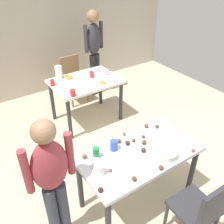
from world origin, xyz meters
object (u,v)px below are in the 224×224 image
(dining_table_far, at_px, (86,86))
(pitcher_far, at_px, (59,72))
(chair_far_table, at_px, (73,77))
(mixing_bowl, at_px, (167,154))
(person_girl_near, at_px, (52,177))
(soda_can, at_px, (96,153))
(chair_near_table, at_px, (202,209))
(person_adult_far, at_px, (94,46))
(dining_table_near, at_px, (139,160))

(dining_table_far, distance_m, pitcher_far, 0.48)
(chair_far_table, height_order, pitcher_far, pitcher_far)
(chair_far_table, xyz_separation_m, mixing_bowl, (-0.31, -2.76, 0.29))
(person_girl_near, xyz_separation_m, soda_can, (0.51, 0.10, -0.06))
(soda_can, xyz_separation_m, pitcher_far, (0.46, 1.93, 0.04))
(dining_table_far, xyz_separation_m, pitcher_far, (-0.31, 0.30, 0.21))
(chair_far_table, distance_m, mixing_bowl, 2.79)
(chair_near_table, distance_m, person_adult_far, 3.40)
(chair_near_table, height_order, soda_can, soda_can)
(chair_near_table, relative_size, mixing_bowl, 4.06)
(dining_table_near, distance_m, mixing_bowl, 0.31)
(dining_table_near, relative_size, person_adult_far, 0.78)
(chair_near_table, height_order, person_adult_far, person_adult_far)
(person_adult_far, height_order, mixing_bowl, person_adult_far)
(dining_table_near, relative_size, chair_far_table, 1.47)
(chair_near_table, bearing_deg, dining_table_near, 103.55)
(dining_table_near, xyz_separation_m, dining_table_far, (0.36, 1.81, -0.00))
(pitcher_far, bearing_deg, person_girl_near, -115.48)
(chair_far_table, relative_size, soda_can, 7.13)
(dining_table_far, distance_m, chair_near_table, 2.54)
(soda_can, bearing_deg, mixing_bowl, -33.36)
(chair_near_table, xyz_separation_m, person_adult_far, (0.80, 3.27, 0.50))
(dining_table_near, distance_m, person_adult_far, 2.76)
(dining_table_far, relative_size, chair_near_table, 1.24)
(dining_table_near, xyz_separation_m, person_adult_far, (0.98, 2.55, 0.35))
(mixing_bowl, xyz_separation_m, pitcher_far, (-0.13, 2.32, 0.07))
(mixing_bowl, bearing_deg, soda_can, 146.64)
(pitcher_far, bearing_deg, soda_can, -103.37)
(dining_table_far, height_order, chair_far_table, chair_far_table)
(dining_table_far, distance_m, chair_far_table, 0.77)
(person_adult_far, distance_m, mixing_bowl, 2.88)
(chair_near_table, distance_m, chair_far_table, 3.29)
(dining_table_near, xyz_separation_m, soda_can, (-0.41, 0.19, 0.17))
(mixing_bowl, bearing_deg, pitcher_far, 93.33)
(mixing_bowl, bearing_deg, dining_table_near, 131.52)
(dining_table_far, bearing_deg, chair_near_table, -94.16)
(dining_table_far, distance_m, person_adult_far, 1.03)
(pitcher_far, bearing_deg, person_adult_far, 25.35)
(person_adult_far, bearing_deg, dining_table_near, -110.90)
(person_girl_near, height_order, pitcher_far, person_girl_near)
(dining_table_near, distance_m, pitcher_far, 2.12)
(dining_table_far, xyz_separation_m, chair_near_table, (-0.18, -2.52, -0.15))
(chair_near_table, height_order, pitcher_far, pitcher_far)
(dining_table_near, bearing_deg, person_girl_near, 174.68)
(dining_table_near, relative_size, chair_near_table, 1.47)
(mixing_bowl, bearing_deg, person_girl_near, 165.27)
(person_girl_near, xyz_separation_m, pitcher_far, (0.97, 2.03, -0.02))
(dining_table_far, xyz_separation_m, mixing_bowl, (-0.18, -2.01, 0.15))
(mixing_bowl, bearing_deg, chair_near_table, -90.86)
(dining_table_far, height_order, person_girl_near, person_girl_near)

